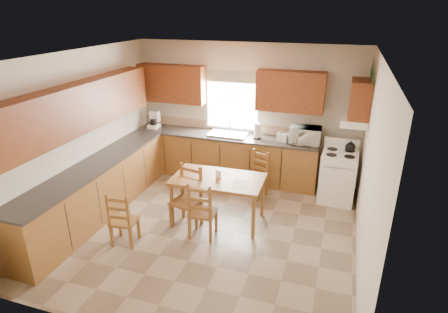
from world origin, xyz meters
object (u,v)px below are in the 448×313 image
(microwave, at_px, (305,135))
(chair_near_right, at_px, (203,209))
(stove, at_px, (338,177))
(dining_table, at_px, (218,199))
(chair_far_left, at_px, (186,198))
(chair_near_left, at_px, (124,217))
(chair_far_right, at_px, (256,175))

(microwave, bearing_deg, chair_near_right, -121.70)
(stove, bearing_deg, dining_table, -141.51)
(microwave, height_order, chair_far_left, microwave)
(chair_near_left, xyz_separation_m, chair_far_left, (0.68, 0.71, 0.07))
(chair_near_right, relative_size, chair_far_right, 1.08)
(chair_near_right, xyz_separation_m, chair_far_left, (-0.36, 0.17, 0.04))
(microwave, height_order, dining_table, microwave)
(microwave, relative_size, chair_near_left, 0.61)
(microwave, bearing_deg, dining_table, -126.44)
(chair_near_right, relative_size, chair_far_left, 0.93)
(microwave, bearing_deg, chair_far_right, -142.32)
(stove, distance_m, microwave, 0.97)
(microwave, bearing_deg, chair_far_left, -130.65)
(chair_near_left, distance_m, chair_near_right, 1.17)
(chair_far_left, bearing_deg, chair_near_left, -122.10)
(chair_far_left, relative_size, chair_far_right, 1.17)
(chair_far_left, xyz_separation_m, chair_far_right, (0.82, 1.35, -0.07))
(dining_table, distance_m, chair_near_left, 1.52)
(dining_table, xyz_separation_m, chair_far_right, (0.38, 1.04, 0.04))
(chair_near_left, height_order, chair_far_right, same)
(stove, distance_m, chair_far_right, 1.47)
(chair_near_right, bearing_deg, stove, -139.39)
(stove, distance_m, chair_far_left, 2.80)
(dining_table, bearing_deg, chair_near_right, -101.25)
(chair_near_right, distance_m, chair_far_right, 1.59)
(microwave, relative_size, dining_table, 0.36)
(chair_far_left, bearing_deg, chair_near_right, -14.08)
(stove, xyz_separation_m, microwave, (-0.67, 0.33, 0.63))
(stove, xyz_separation_m, chair_near_right, (-1.91, -1.83, 0.01))
(chair_near_left, xyz_separation_m, chair_far_right, (1.51, 2.06, 0.00))
(microwave, distance_m, chair_near_right, 2.56)
(chair_near_left, height_order, chair_near_right, chair_near_right)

